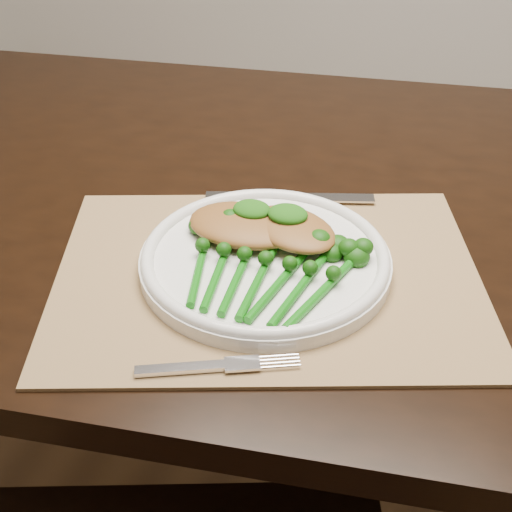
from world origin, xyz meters
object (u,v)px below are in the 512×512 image
(dinner_plate, at_px, (265,259))
(dining_table, at_px, (311,386))
(placemat, at_px, (268,275))
(broccolini_bundle, at_px, (260,277))
(chicken_fillet_left, at_px, (245,225))

(dinner_plate, bearing_deg, dining_table, 82.97)
(dining_table, relative_size, placemat, 3.41)
(dining_table, xyz_separation_m, dinner_plate, (-0.02, -0.19, 0.39))
(broccolini_bundle, bearing_deg, dining_table, 88.29)
(placemat, distance_m, broccolini_bundle, 0.04)
(broccolini_bundle, bearing_deg, placemat, 95.24)
(dining_table, xyz_separation_m, chicken_fillet_left, (-0.06, -0.15, 0.41))
(placemat, relative_size, broccolini_bundle, 2.58)
(broccolini_bundle, bearing_deg, chicken_fillet_left, 121.08)
(chicken_fillet_left, xyz_separation_m, broccolini_bundle, (0.05, -0.08, -0.01))
(dining_table, distance_m, placemat, 0.43)
(dinner_plate, relative_size, broccolini_bundle, 1.54)
(chicken_fillet_left, bearing_deg, broccolini_bundle, -61.27)
(dining_table, distance_m, broccolini_bundle, 0.47)
(dinner_plate, height_order, broccolini_bundle, broccolini_bundle)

